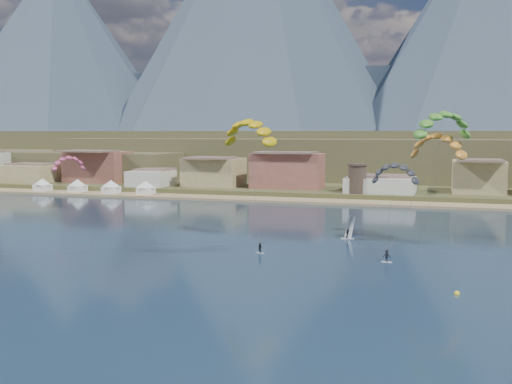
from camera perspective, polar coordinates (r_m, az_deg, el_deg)
ground at (r=67.93m, az=-8.14°, el=-11.00°), size 2400.00×2400.00×0.00m
beach at (r=168.22m, az=7.46°, el=-0.94°), size 2200.00×12.00×0.90m
land at (r=619.70m, az=14.59°, el=3.67°), size 2200.00×900.00×4.00m
foothills at (r=291.47m, az=16.07°, el=3.39°), size 940.00×210.00×18.00m
mountain_ridge at (r=893.09m, az=14.67°, el=13.89°), size 2060.00×480.00×400.00m
town at (r=193.48m, az=-3.46°, el=2.26°), size 400.00×24.00×12.00m
watchtower at (r=174.78m, az=9.54°, el=1.29°), size 5.82×5.82×8.60m
beach_tents at (r=195.62m, az=-15.12°, el=0.85°), size 43.40×6.40×5.00m
kitesurfer_yellow at (r=106.38m, az=-0.60°, el=5.99°), size 11.83×14.28×23.40m
kitesurfer_green at (r=102.83m, az=17.23°, el=6.34°), size 13.71×17.19×25.19m
distant_kite_pink at (r=155.63m, az=-17.30°, el=2.83°), size 8.06×8.42×15.58m
distant_kite_dark at (r=113.92m, az=13.03°, el=2.05°), size 9.31×6.22×15.81m
distant_kite_orange at (r=106.45m, az=16.82°, el=4.57°), size 10.79×7.75×20.96m
windsurfer at (r=111.61m, az=8.74°, el=-3.73°), size 2.37×2.57×4.22m
buoy at (r=77.31m, az=18.47°, el=-9.09°), size 0.67×0.67×0.67m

